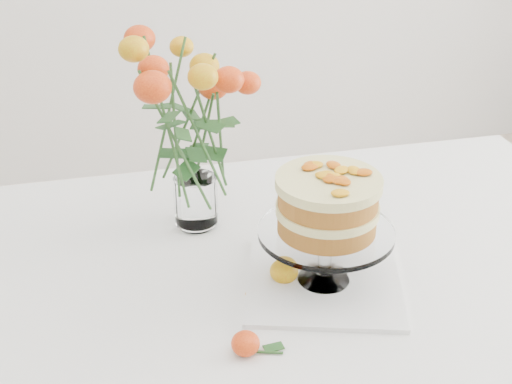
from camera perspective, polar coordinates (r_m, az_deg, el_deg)
table at (r=1.48m, az=3.38°, el=-7.91°), size 1.43×0.93×0.76m
napkin at (r=1.36m, az=5.42°, el=-7.10°), size 0.36×0.36×0.01m
cake_stand at (r=1.28m, az=5.73°, el=-1.43°), size 0.25×0.25×0.22m
rose_vase at (r=1.42m, az=-5.18°, el=6.69°), size 0.34×0.34×0.46m
loose_rose_near at (r=1.35m, az=2.28°, el=-6.36°), size 0.10×0.05×0.05m
loose_rose_far at (r=1.19m, az=-0.83°, el=-12.03°), size 0.08×0.05×0.04m
stray_petal_a at (r=1.32m, az=-0.33°, el=-8.19°), size 0.03×0.02×0.00m
stray_petal_b at (r=1.31m, az=4.37°, el=-8.57°), size 0.03×0.02×0.00m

